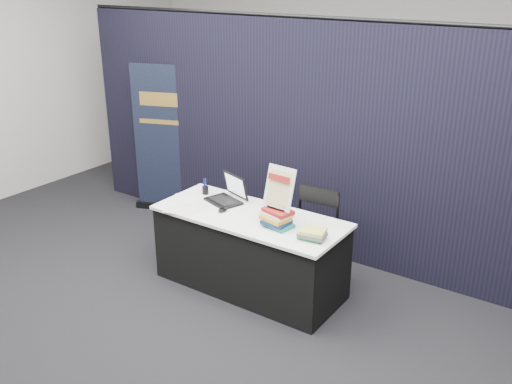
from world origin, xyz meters
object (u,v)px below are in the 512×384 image
at_px(pullup_banner, 163,148).
at_px(stacking_chair, 309,234).
at_px(laptop, 226,195).
at_px(book_stack_tall, 277,218).
at_px(display_table, 250,251).
at_px(info_sign, 279,189).
at_px(book_stack_short, 312,234).

relative_size(pullup_banner, stacking_chair, 1.94).
height_order(laptop, pullup_banner, pullup_banner).
bearing_deg(book_stack_tall, stacking_chair, 79.00).
xyz_separation_m(display_table, info_sign, (0.34, -0.04, 0.72)).
height_order(pullup_banner, stacking_chair, pullup_banner).
relative_size(laptop, book_stack_tall, 1.53).
relative_size(book_stack_tall, pullup_banner, 0.14).
distance_m(info_sign, stacking_chair, 0.71).
xyz_separation_m(book_stack_short, info_sign, (-0.37, 0.07, 0.30)).
distance_m(laptop, stacking_chair, 0.88).
bearing_deg(book_stack_short, book_stack_tall, 173.61).
bearing_deg(display_table, stacking_chair, 40.73).
distance_m(book_stack_short, stacking_chair, 0.62).
bearing_deg(stacking_chair, info_sign, -103.94).
xyz_separation_m(info_sign, pullup_banner, (-2.30, 0.99, -0.29)).
height_order(book_stack_short, pullup_banner, pullup_banner).
distance_m(display_table, book_stack_tall, 0.57).
xyz_separation_m(book_stack_tall, book_stack_short, (0.37, -0.04, -0.04)).
relative_size(laptop, stacking_chair, 0.43).
bearing_deg(stacking_chair, display_table, -141.40).
bearing_deg(book_stack_short, display_table, 171.13).
bearing_deg(laptop, stacking_chair, 33.44).
height_order(display_table, book_stack_tall, book_stack_tall).
bearing_deg(info_sign, book_stack_tall, -86.34).
xyz_separation_m(laptop, book_stack_short, (1.10, -0.26, -0.02)).
height_order(book_stack_tall, pullup_banner, pullup_banner).
distance_m(display_table, laptop, 0.60).
height_order(laptop, info_sign, info_sign).
xyz_separation_m(display_table, book_stack_short, (0.71, -0.11, 0.42)).
distance_m(laptop, book_stack_short, 1.13).
bearing_deg(stacking_chair, book_stack_short, -60.99).
bearing_deg(stacking_chair, laptop, -167.19).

